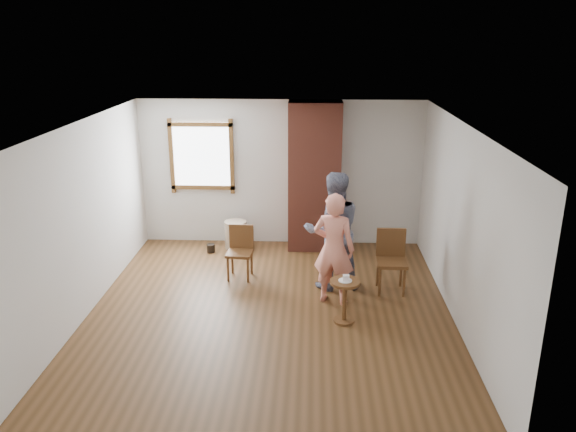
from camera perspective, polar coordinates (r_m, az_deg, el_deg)
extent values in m
plane|color=brown|center=(7.90, -1.85, -9.77)|extent=(5.50, 5.50, 0.00)
cube|color=silver|center=(10.01, -0.74, 4.36)|extent=(5.00, 0.04, 2.60)
cube|color=silver|center=(7.97, -20.19, -0.52)|extent=(0.04, 5.50, 2.60)
cube|color=silver|center=(7.61, 17.18, -1.07)|extent=(0.04, 5.50, 2.60)
cube|color=white|center=(7.06, -2.07, 9.18)|extent=(5.00, 5.50, 0.04)
cube|color=brown|center=(10.08, -8.78, 6.00)|extent=(1.14, 0.06, 1.34)
cube|color=white|center=(10.10, -8.76, 6.02)|extent=(1.00, 0.02, 1.20)
cube|color=brown|center=(9.75, 2.71, 3.96)|extent=(0.90, 0.50, 2.60)
cylinder|color=tan|center=(10.06, -5.33, -1.90)|extent=(0.47, 0.47, 0.50)
cylinder|color=black|center=(9.98, -7.84, -3.26)|extent=(0.18, 0.18, 0.14)
cube|color=brown|center=(8.80, -4.94, -3.79)|extent=(0.42, 0.42, 0.05)
cylinder|color=brown|center=(8.77, -6.12, -5.37)|extent=(0.04, 0.04, 0.41)
cylinder|color=brown|center=(8.71, -4.10, -5.49)|extent=(0.04, 0.04, 0.41)
cylinder|color=brown|center=(9.05, -5.68, -4.58)|extent=(0.04, 0.04, 0.41)
cylinder|color=brown|center=(8.99, -3.72, -4.69)|extent=(0.04, 0.04, 0.41)
cube|color=brown|center=(8.89, -4.75, -2.13)|extent=(0.39, 0.07, 0.41)
cube|color=brown|center=(8.44, 10.47, -4.66)|extent=(0.44, 0.44, 0.05)
cylinder|color=brown|center=(8.36, 9.32, -6.59)|extent=(0.04, 0.04, 0.47)
cylinder|color=brown|center=(8.40, 11.72, -6.60)|extent=(0.04, 0.04, 0.47)
cylinder|color=brown|center=(8.67, 9.09, -5.61)|extent=(0.04, 0.04, 0.47)
cylinder|color=brown|center=(8.72, 11.40, -5.62)|extent=(0.04, 0.04, 0.47)
cube|color=brown|center=(8.54, 10.41, -2.71)|extent=(0.43, 0.05, 0.47)
cylinder|color=brown|center=(7.45, 5.82, -6.70)|extent=(0.40, 0.40, 0.04)
cylinder|color=brown|center=(7.58, 5.75, -8.69)|extent=(0.06, 0.06, 0.54)
cylinder|color=brown|center=(7.71, 5.69, -10.51)|extent=(0.28, 0.28, 0.03)
cylinder|color=white|center=(7.44, 5.83, -6.53)|extent=(0.18, 0.18, 0.01)
cube|color=white|center=(7.43, 5.91, -6.30)|extent=(0.08, 0.07, 0.06)
imported|color=#151D39|center=(8.33, 4.60, -1.52)|extent=(0.99, 0.84, 1.79)
imported|color=#F08D78|center=(7.89, 4.68, -3.35)|extent=(0.68, 0.55, 1.63)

